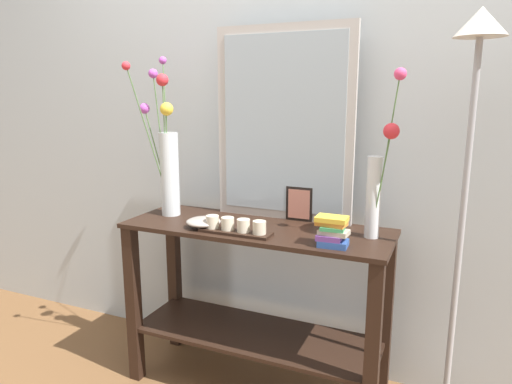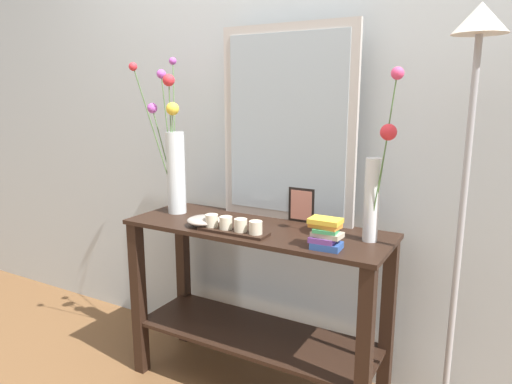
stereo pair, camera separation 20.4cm
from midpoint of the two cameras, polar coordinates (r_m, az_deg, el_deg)
name	(u,v)px [view 1 (the left image)]	position (r m, az deg, el deg)	size (l,w,h in m)	color
wall_back	(283,101)	(2.30, 0.81, 11.16)	(6.40, 0.08, 2.70)	#B2BCC1
console_table	(256,288)	(2.18, -2.74, -11.84)	(1.21, 0.43, 0.80)	black
mirror_leaning	(283,125)	(2.14, 0.67, 8.31)	(0.66, 0.03, 0.89)	#B7B2AD
tall_vase_left	(167,159)	(2.29, -13.43, 3.95)	(0.18, 0.32, 0.77)	silver
vase_right	(378,180)	(1.89, 11.84, 1.41)	(0.14, 0.11, 0.68)	silver
candle_tray	(235,227)	(1.98, -5.52, -4.38)	(0.32, 0.09, 0.07)	black
picture_frame_small	(299,204)	(2.15, 2.68, -1.51)	(0.13, 0.01, 0.16)	black
decorative_bowl	(204,222)	(2.08, -9.30, -3.70)	(0.15, 0.15, 0.05)	#9E9389
book_stack	(332,232)	(1.81, 6.21, -4.93)	(0.13, 0.10, 0.12)	#2D519E
floor_lamp	(468,164)	(1.81, 21.81, 3.19)	(0.24, 0.24, 1.68)	#9E9EA3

